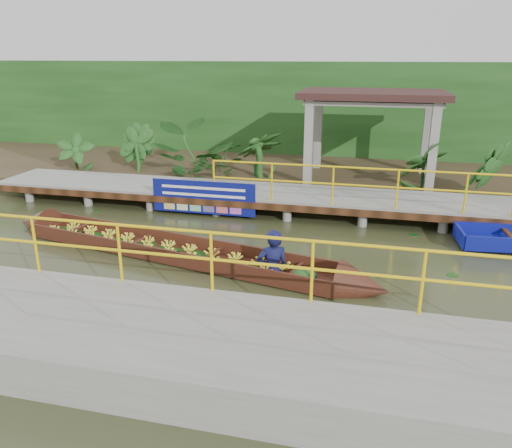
# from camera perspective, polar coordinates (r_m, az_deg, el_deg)

# --- Properties ---
(ground) EXTENTS (80.00, 80.00, 0.00)m
(ground) POSITION_cam_1_polar(r_m,az_deg,el_deg) (11.30, -3.90, -3.42)
(ground) COLOR #2A2F17
(ground) RESTS_ON ground
(land_strip) EXTENTS (30.00, 8.00, 0.45)m
(land_strip) POSITION_cam_1_polar(r_m,az_deg,el_deg) (18.21, 3.14, 5.98)
(land_strip) COLOR #382E1C
(land_strip) RESTS_ON ground
(far_dock) EXTENTS (16.00, 2.06, 1.66)m
(far_dock) POSITION_cam_1_polar(r_m,az_deg,el_deg) (14.28, 0.23, 3.43)
(far_dock) COLOR slate
(far_dock) RESTS_ON ground
(near_dock) EXTENTS (18.00, 2.40, 1.73)m
(near_dock) POSITION_cam_1_polar(r_m,az_deg,el_deg) (7.34, -6.29, -14.08)
(near_dock) COLOR slate
(near_dock) RESTS_ON ground
(pavilion) EXTENTS (4.40, 3.00, 3.00)m
(pavilion) POSITION_cam_1_polar(r_m,az_deg,el_deg) (16.33, 13.19, 13.26)
(pavilion) COLOR slate
(pavilion) RESTS_ON ground
(foliage_backdrop) EXTENTS (30.00, 0.80, 4.00)m
(foliage_backdrop) POSITION_cam_1_polar(r_m,az_deg,el_deg) (20.34, 4.56, 12.39)
(foliage_backdrop) COLOR #194315
(foliage_backdrop) RESTS_ON ground
(vendor_boat) EXTENTS (9.48, 2.87, 2.23)m
(vendor_boat) POSITION_cam_1_polar(r_m,az_deg,el_deg) (10.98, -7.68, -2.73)
(vendor_boat) COLOR #35190E
(vendor_boat) RESTS_ON ground
(blue_banner) EXTENTS (2.94, 0.04, 0.92)m
(blue_banner) POSITION_cam_1_polar(r_m,az_deg,el_deg) (13.74, -6.04, 3.05)
(blue_banner) COLOR navy
(blue_banner) RESTS_ON ground
(tropical_plants) EXTENTS (14.32, 1.32, 1.65)m
(tropical_plants) POSITION_cam_1_polar(r_m,az_deg,el_deg) (16.02, -0.58, 8.07)
(tropical_plants) COLOR #194315
(tropical_plants) RESTS_ON ground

